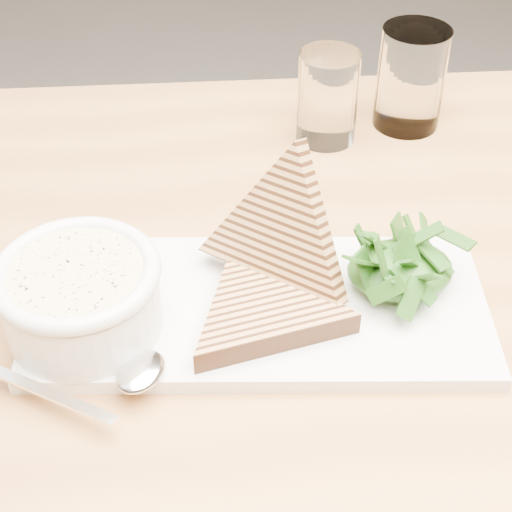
{
  "coord_description": "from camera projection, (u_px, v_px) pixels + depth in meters",
  "views": [
    {
      "loc": [
        -0.02,
        -0.41,
        1.25
      ],
      "look_at": [
        0.05,
        0.09,
        0.82
      ],
      "focal_mm": 55.0,
      "sensor_mm": 36.0,
      "label": 1
    }
  ],
  "objects": [
    {
      "name": "table_top",
      "position": [
        367.0,
        279.0,
        0.74
      ],
      "size": [
        1.12,
        0.78,
        0.04
      ],
      "primitive_type": "cube",
      "rotation": [
        0.0,
        0.0,
        -0.06
      ],
      "color": "#B1783E",
      "rests_on": "ground"
    },
    {
      "name": "soup",
      "position": [
        76.0,
        274.0,
        0.61
      ],
      "size": [
        0.11,
        0.11,
        0.01
      ],
      "primitive_type": "cylinder",
      "color": "beige",
      "rests_on": "soup_bowl"
    },
    {
      "name": "sandwich_lean",
      "position": [
        280.0,
        231.0,
        0.66
      ],
      "size": [
        0.21,
        0.21,
        0.18
      ],
      "primitive_type": null,
      "rotation": [
        1.21,
        0.0,
        -0.69
      ],
      "color": "tan",
      "rests_on": "sandwich_flat"
    },
    {
      "name": "spoon_handle",
      "position": [
        50.0,
        394.0,
        0.59
      ],
      "size": [
        0.1,
        0.07,
        0.0
      ],
      "primitive_type": "cube",
      "rotation": [
        0.0,
        0.0,
        -0.59
      ],
      "color": "silver",
      "rests_on": "platter"
    },
    {
      "name": "platter",
      "position": [
        259.0,
        308.0,
        0.67
      ],
      "size": [
        0.41,
        0.22,
        0.01
      ],
      "primitive_type": "cube",
      "rotation": [
        0.0,
        0.0,
        -0.13
      ],
      "color": "white",
      "rests_on": "table_top"
    },
    {
      "name": "spoon_bowl",
      "position": [
        141.0,
        372.0,
        0.6
      ],
      "size": [
        0.05,
        0.06,
        0.01
      ],
      "primitive_type": "ellipsoid",
      "rotation": [
        0.0,
        0.0,
        -0.59
      ],
      "color": "silver",
      "rests_on": "platter"
    },
    {
      "name": "sandwich_flat",
      "position": [
        263.0,
        310.0,
        0.65
      ],
      "size": [
        0.19,
        0.19,
        0.02
      ],
      "primitive_type": null,
      "rotation": [
        0.0,
        0.0,
        0.19
      ],
      "color": "tan",
      "rests_on": "platter"
    },
    {
      "name": "bowl_rim",
      "position": [
        76.0,
        273.0,
        0.61
      ],
      "size": [
        0.13,
        0.13,
        0.01
      ],
      "primitive_type": "torus",
      "color": "white",
      "rests_on": "soup_bowl"
    },
    {
      "name": "soup_bowl",
      "position": [
        82.0,
        302.0,
        0.63
      ],
      "size": [
        0.13,
        0.13,
        0.05
      ],
      "primitive_type": "cylinder",
      "color": "white",
      "rests_on": "platter"
    },
    {
      "name": "salad_base",
      "position": [
        400.0,
        270.0,
        0.67
      ],
      "size": [
        0.09,
        0.07,
        0.04
      ],
      "primitive_type": "ellipsoid",
      "color": "black",
      "rests_on": "platter"
    },
    {
      "name": "glass_far",
      "position": [
        411.0,
        78.0,
        0.88
      ],
      "size": [
        0.08,
        0.08,
        0.12
      ],
      "primitive_type": "cylinder",
      "color": "white",
      "rests_on": "table_top"
    },
    {
      "name": "glass_near",
      "position": [
        328.0,
        97.0,
        0.86
      ],
      "size": [
        0.07,
        0.07,
        0.1
      ],
      "primitive_type": "cylinder",
      "color": "white",
      "rests_on": "table_top"
    },
    {
      "name": "arugula_pile",
      "position": [
        401.0,
        261.0,
        0.67
      ],
      "size": [
        0.11,
        0.1,
        0.05
      ],
      "primitive_type": null,
      "color": "#326F1D",
      "rests_on": "platter"
    }
  ]
}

